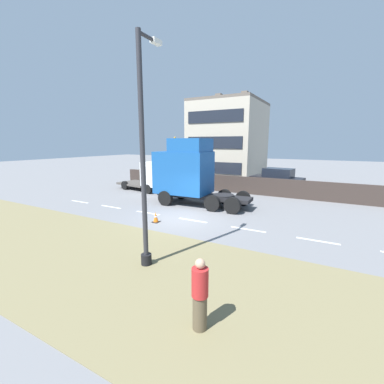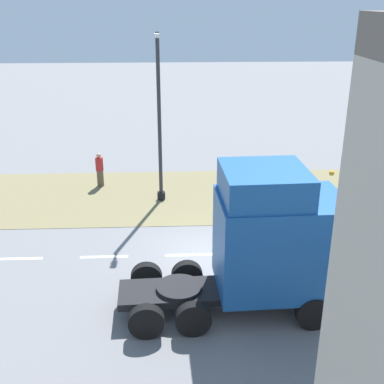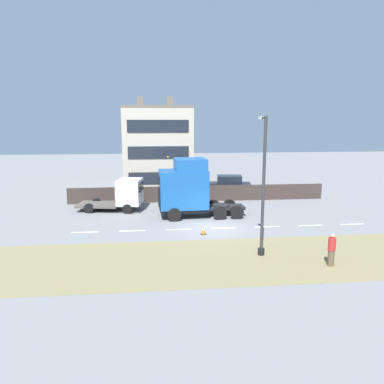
% 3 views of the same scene
% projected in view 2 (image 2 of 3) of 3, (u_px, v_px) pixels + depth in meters
% --- Properties ---
extents(ground_plane, '(120.00, 120.00, 0.00)m').
position_uv_depth(ground_plane, '(207.00, 254.00, 18.32)').
color(ground_plane, slate).
rests_on(ground_plane, ground).
extents(grass_verge, '(7.00, 44.00, 0.01)m').
position_uv_depth(grass_verge, '(198.00, 195.00, 23.88)').
color(grass_verge, olive).
rests_on(grass_verge, ground).
extents(lane_markings, '(0.16, 21.00, 0.00)m').
position_uv_depth(lane_markings, '(189.00, 255.00, 18.29)').
color(lane_markings, white).
rests_on(lane_markings, ground).
extents(lorry_cab, '(2.89, 6.84, 4.75)m').
position_uv_depth(lorry_cab, '(270.00, 241.00, 14.38)').
color(lorry_cab, black).
rests_on(lorry_cab, ground).
extents(lamp_post, '(1.31, 0.38, 7.76)m').
position_uv_depth(lamp_post, '(160.00, 129.00, 21.97)').
color(lamp_post, black).
rests_on(lamp_post, ground).
extents(pedestrian, '(0.39, 0.39, 1.78)m').
position_uv_depth(pedestrian, '(100.00, 170.00, 24.71)').
color(pedestrian, brown).
rests_on(pedestrian, ground).
extents(traffic_cone_lead, '(0.36, 0.36, 0.58)m').
position_uv_depth(traffic_cone_lead, '(227.00, 232.00, 19.45)').
color(traffic_cone_lead, black).
rests_on(traffic_cone_lead, ground).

